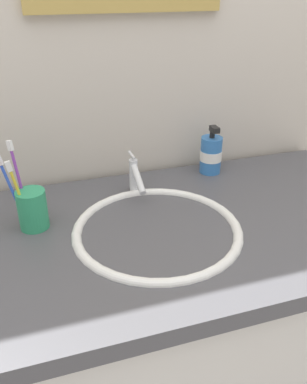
# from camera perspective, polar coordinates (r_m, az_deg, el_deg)

# --- Properties ---
(tiled_wall_back) EXTENTS (2.48, 0.04, 2.40)m
(tiled_wall_back) POSITION_cam_1_polar(r_m,az_deg,el_deg) (1.20, -3.97, 17.57)
(tiled_wall_back) COLOR beige
(tiled_wall_back) RESTS_ON ground
(vanity_counter) EXTENTS (1.28, 0.63, 0.88)m
(vanity_counter) POSITION_cam_1_polar(r_m,az_deg,el_deg) (1.28, 1.43, -21.41)
(vanity_counter) COLOR silver
(vanity_counter) RESTS_ON ground
(sink_basin) EXTENTS (0.41, 0.41, 0.10)m
(sink_basin) POSITION_cam_1_polar(r_m,az_deg,el_deg) (0.99, 0.53, -6.90)
(sink_basin) COLOR white
(sink_basin) RESTS_ON vanity_counter
(faucet) EXTENTS (0.02, 0.14, 0.11)m
(faucet) POSITION_cam_1_polar(r_m,az_deg,el_deg) (1.12, -2.63, 2.30)
(faucet) COLOR silver
(faucet) RESTS_ON sink_basin
(toothbrush_cup) EXTENTS (0.07, 0.07, 0.10)m
(toothbrush_cup) POSITION_cam_1_polar(r_m,az_deg,el_deg) (1.01, -16.78, -2.39)
(toothbrush_cup) COLOR #2D9966
(toothbrush_cup) RESTS_ON vanity_counter
(toothbrush_purple) EXTENTS (0.03, 0.03, 0.21)m
(toothbrush_purple) POSITION_cam_1_polar(r_m,az_deg,el_deg) (1.00, -18.58, 1.88)
(toothbrush_purple) COLOR purple
(toothbrush_purple) RESTS_ON toothbrush_cup
(toothbrush_yellow) EXTENTS (0.04, 0.01, 0.18)m
(toothbrush_yellow) POSITION_cam_1_polar(r_m,az_deg,el_deg) (0.97, -18.65, 0.11)
(toothbrush_yellow) COLOR yellow
(toothbrush_yellow) RESTS_ON toothbrush_cup
(toothbrush_blue) EXTENTS (0.05, 0.03, 0.18)m
(toothbrush_blue) POSITION_cam_1_polar(r_m,az_deg,el_deg) (1.00, -19.63, 0.71)
(toothbrush_blue) COLOR blue
(toothbrush_blue) RESTS_ON toothbrush_cup
(soap_dispenser) EXTENTS (0.07, 0.07, 0.15)m
(soap_dispenser) POSITION_cam_1_polar(r_m,az_deg,el_deg) (1.26, 8.14, 5.30)
(soap_dispenser) COLOR #3372BF
(soap_dispenser) RESTS_ON vanity_counter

